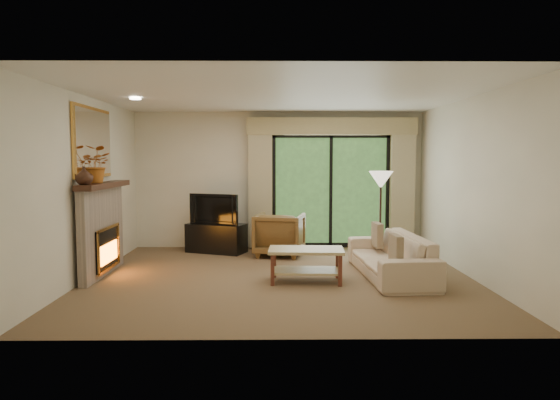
{
  "coord_description": "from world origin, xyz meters",
  "views": [
    {
      "loc": [
        -0.08,
        -7.11,
        1.72
      ],
      "look_at": [
        0.0,
        0.3,
        1.1
      ],
      "focal_mm": 32.0,
      "sensor_mm": 36.0,
      "label": 1
    }
  ],
  "objects_px": {
    "media_console": "(216,238)",
    "armchair": "(280,234)",
    "sofa": "(390,256)",
    "coffee_table": "(306,265)"
  },
  "relations": [
    {
      "from": "media_console",
      "to": "coffee_table",
      "type": "height_order",
      "value": "media_console"
    },
    {
      "from": "media_console",
      "to": "sofa",
      "type": "xyz_separation_m",
      "value": [
        2.76,
        -1.91,
        0.04
      ]
    },
    {
      "from": "sofa",
      "to": "coffee_table",
      "type": "height_order",
      "value": "sofa"
    },
    {
      "from": "sofa",
      "to": "armchair",
      "type": "bearing_deg",
      "value": -137.97
    },
    {
      "from": "sofa",
      "to": "media_console",
      "type": "bearing_deg",
      "value": -128.0
    },
    {
      "from": "media_console",
      "to": "sofa",
      "type": "bearing_deg",
      "value": -13.27
    },
    {
      "from": "coffee_table",
      "to": "sofa",
      "type": "bearing_deg",
      "value": 16.43
    },
    {
      "from": "media_console",
      "to": "armchair",
      "type": "bearing_deg",
      "value": 5.63
    },
    {
      "from": "armchair",
      "to": "coffee_table",
      "type": "relative_size",
      "value": 0.81
    },
    {
      "from": "media_console",
      "to": "armchair",
      "type": "height_order",
      "value": "armchair"
    }
  ]
}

